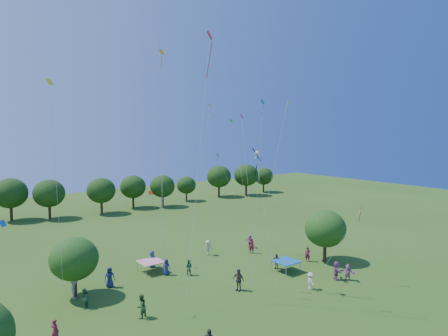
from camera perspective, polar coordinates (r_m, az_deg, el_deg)
The scene contains 36 objects.
near_tree_north at distance 36.43m, azimuth -20.64°, elevation -12.04°, with size 4.01×4.01×5.10m.
near_tree_east at distance 44.29m, azimuth 14.27°, elevation -8.39°, with size 4.37×4.37×5.54m.
treeline at distance 69.61m, azimuth -22.19°, elevation -3.19°, with size 88.01×8.77×6.77m.
tent_red_stripe at distance 41.16m, azimuth -10.40°, elevation -13.04°, with size 2.20×2.20×1.10m.
tent_blue at distance 41.07m, azimuth 8.84°, elevation -13.05°, with size 2.20×2.20×1.10m.
crowd_person_0 at distance 40.20m, azimuth -8.25°, elevation -13.82°, with size 0.78×0.42×1.59m, color navy.
crowd_person_1 at distance 44.51m, azimuth 11.86°, elevation -11.96°, with size 0.59×0.38×1.59m, color maroon.
crowd_person_2 at distance 39.96m, azimuth -5.06°, elevation -13.95°, with size 0.76×0.41×1.54m, color #285E3D.
crowd_person_3 at distance 36.88m, azimuth -20.62°, elevation -15.89°, with size 1.06×0.47×1.62m, color #A7A686.
crowd_person_4 at distance 41.82m, azimuth 7.49°, elevation -13.08°, with size 0.90×0.41×1.53m, color #3F3932.
crowd_person_5 at distance 40.18m, azimuth 17.25°, elevation -14.04°, with size 1.46×0.52×1.57m, color #AE669E.
crowd_person_6 at distance 38.31m, azimuth -16.02°, elevation -14.77°, with size 0.91×0.49×1.83m, color navy.
crowd_person_7 at distance 46.48m, azimuth 3.93°, elevation -11.01°, with size 0.65×0.42×1.75m, color maroon.
crowd_person_8 at distance 34.76m, azimuth -19.33°, elevation -17.19°, with size 0.80×0.43×1.62m, color #204B2E.
crowd_person_9 at distance 45.73m, azimuth -2.27°, elevation -11.29°, with size 1.12×0.50×1.72m, color #B7AF93.
crowd_person_10 at distance 36.24m, azimuth 2.07°, elevation -15.66°, with size 1.14×0.52×1.94m, color #403933.
crowd_person_11 at distance 48.62m, azimuth 3.70°, elevation -10.41°, with size 1.41×0.50×1.51m, color #814C82.
crowd_person_12 at distance 42.50m, azimuth -10.24°, elevation -12.68°, with size 0.85×0.46×1.73m, color navy.
crowd_person_13 at distance 30.44m, azimuth -23.00°, elevation -20.68°, with size 0.61×0.39×1.63m, color maroon.
crowd_person_14 at distance 32.08m, azimuth -11.76°, elevation -18.78°, with size 0.89×0.48×1.81m, color #2E5A26.
crowd_person_15 at distance 37.29m, azimuth 12.27°, elevation -15.51°, with size 0.98×0.44×1.51m, color beige.
crowd_person_17 at distance 40.00m, azimuth 15.76°, elevation -13.94°, with size 1.65×0.59×1.76m, color #834E85.
pirate_kite at distance 34.12m, azimuth 4.75°, elevation 1.74°, with size 1.39×3.48×11.19m.
red_high_kite at distance 33.69m, azimuth -2.55°, elevation 12.91°, with size 4.48×3.13×20.91m.
small_kite_0 at distance 37.96m, azimuth 18.25°, elevation -6.77°, with size 3.07×2.14×5.98m.
small_kite_1 at distance 44.64m, azimuth -2.81°, elevation 3.25°, with size 2.88×0.44×15.63m.
small_kite_2 at distance 32.83m, azimuth -23.25°, elevation 4.82°, with size 0.66×1.01×16.53m.
small_kite_3 at distance 42.73m, azimuth 1.99°, elevation 1.73°, with size 2.42×1.86×13.87m.
small_kite_4 at distance 33.61m, azimuth -28.28°, elevation -8.41°, with size 3.10×0.52×6.17m.
small_kite_5 at distance 49.51m, azimuth 2.85°, elevation 4.02°, with size 2.35×5.08×14.75m.
small_kite_6 at distance 35.85m, azimuth -9.47°, elevation 10.58°, with size 0.98×0.63×20.73m.
small_kite_7 at distance 31.23m, azimuth 5.11°, elevation 2.27°, with size 0.79×0.71×15.06m.
small_kite_8 at distance 41.43m, azimuth -9.97°, elevation -4.97°, with size 1.93×1.50×6.55m.
small_kite_9 at distance 34.42m, azimuth -8.87°, elevation 8.27°, with size 1.04×1.90×19.35m.
small_kite_10 at distance 30.52m, azimuth 7.89°, elevation 3.75°, with size 1.43×3.27×15.47m.
small_kite_11 at distance 47.51m, azimuth 0.10°, elevation -0.70°, with size 2.29×4.59×9.92m.
Camera 1 is at (-18.97, -11.29, 13.98)m, focal length 32.00 mm.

